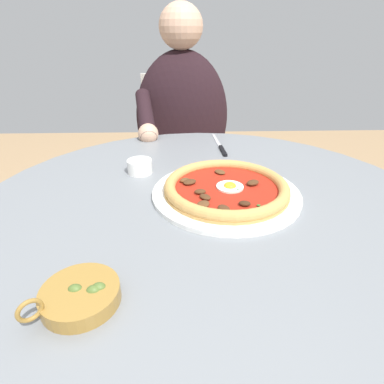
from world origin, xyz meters
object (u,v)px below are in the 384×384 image
at_px(pizza_on_plate, 226,189).
at_px(olive_pan, 80,295).
at_px(dining_table, 206,248).
at_px(diner_person, 183,161).
at_px(steak_knife, 221,147).
at_px(cafe_chair_diner, 181,150).
at_px(ramekin_capers, 140,166).

xyz_separation_m(pizza_on_plate, olive_pan, (-0.24, -0.31, -0.00)).
relative_size(dining_table, diner_person, 0.89).
relative_size(pizza_on_plate, olive_pan, 2.89).
distance_m(dining_table, olive_pan, 0.36).
bearing_deg(pizza_on_plate, diner_person, 97.69).
distance_m(dining_table, diner_person, 0.78).
bearing_deg(steak_knife, dining_table, -101.03).
height_order(dining_table, cafe_chair_diner, cafe_chair_diner).
bearing_deg(olive_pan, cafe_chair_diner, 83.50).
xyz_separation_m(ramekin_capers, diner_person, (0.11, 0.60, -0.23)).
height_order(steak_knife, cafe_chair_diner, cafe_chair_diner).
distance_m(dining_table, pizza_on_plate, 0.15).
height_order(pizza_on_plate, ramekin_capers, same).
distance_m(dining_table, cafe_chair_diner, 0.92).
bearing_deg(cafe_chair_diner, diner_person, -86.76).
bearing_deg(ramekin_capers, diner_person, 79.37).
distance_m(steak_knife, olive_pan, 0.68).
bearing_deg(cafe_chair_diner, ramekin_capers, -97.96).
height_order(steak_knife, olive_pan, olive_pan).
relative_size(steak_knife, olive_pan, 1.88).
distance_m(pizza_on_plate, steak_knife, 0.32).
xyz_separation_m(steak_knife, ramekin_capers, (-0.24, -0.18, 0.02)).
bearing_deg(dining_table, pizza_on_plate, 40.45).
xyz_separation_m(ramekin_capers, olive_pan, (-0.03, -0.44, -0.01)).
relative_size(ramekin_capers, diner_person, 0.06).
bearing_deg(ramekin_capers, dining_table, -45.65).
height_order(ramekin_capers, olive_pan, olive_pan).
bearing_deg(steak_knife, cafe_chair_diner, 103.24).
xyz_separation_m(steak_knife, cafe_chair_diner, (-0.13, 0.56, -0.21)).
height_order(olive_pan, cafe_chair_diner, cafe_chair_diner).
bearing_deg(pizza_on_plate, dining_table, -139.55).
relative_size(pizza_on_plate, diner_person, 0.29).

